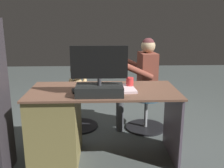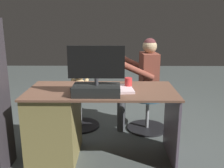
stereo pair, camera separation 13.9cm
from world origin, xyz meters
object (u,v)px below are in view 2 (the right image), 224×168
keyboard (109,86)px  tv_remote (72,91)px  desk (63,122)px  teddy_bear (79,81)px  office_chair_teddy (80,108)px  visitor_chair (147,110)px  cup (128,83)px  monitor (96,82)px  computer_mouse (79,86)px  person (142,77)px

keyboard → tv_remote: 0.39m
desk → teddy_bear: (-0.06, -0.80, 0.24)m
office_chair_teddy → visitor_chair: 0.91m
keyboard → cup: bearing=170.2°
desk → visitor_chair: bearing=-143.7°
cup → office_chair_teddy: cup is taller
tv_remote → monitor: bearing=143.9°
office_chair_teddy → teddy_bear: size_ratio=1.50×
keyboard → computer_mouse: (0.31, 0.02, 0.01)m
cup → office_chair_teddy: 1.09m
desk → cup: cup is taller
computer_mouse → person: (-0.72, -0.64, -0.06)m
keyboard → office_chair_teddy: keyboard is taller
monitor → computer_mouse: 0.34m
keyboard → cup: (-0.20, 0.03, 0.04)m
desk → monitor: size_ratio=2.86×
monitor → teddy_bear: bearing=-72.9°
tv_remote → desk: bearing=-41.6°
person → teddy_bear: bearing=-5.5°
desk → cup: 0.79m
tv_remote → visitor_chair: (-0.85, -0.78, -0.48)m
computer_mouse → tv_remote: size_ratio=0.64×
cup → visitor_chair: cup is taller
desk → computer_mouse: 0.41m
monitor → desk: bearing=-26.4°
computer_mouse → monitor: bearing=127.4°
desk → teddy_bear: teddy_bear is taller
desk → teddy_bear: 0.84m
monitor → office_chair_teddy: monitor is taller
keyboard → monitor: bearing=68.7°
office_chair_teddy → keyboard: bearing=120.7°
teddy_bear → visitor_chair: teddy_bear is taller
visitor_chair → cup: bearing=65.6°
keyboard → computer_mouse: 0.31m
tv_remote → teddy_bear: bearing=-97.9°
teddy_bear → person: 0.83m
visitor_chair → tv_remote: bearing=42.6°
monitor → teddy_bear: monitor is taller
person → monitor: bearing=59.8°
monitor → cup: bearing=-141.7°
office_chair_teddy → visitor_chair: bearing=175.2°
monitor → person: bearing=-120.2°
monitor → keyboard: size_ratio=1.24×
office_chair_teddy → teddy_bear: (-0.00, -0.01, 0.37)m
keyboard → tv_remote: size_ratio=2.80×
monitor → visitor_chair: 1.23m
teddy_bear → person: (-0.82, 0.08, 0.07)m
desk → tv_remote: bearing=150.0°
cup → teddy_bear: (0.61, -0.73, -0.16)m
desk → computer_mouse: computer_mouse is taller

